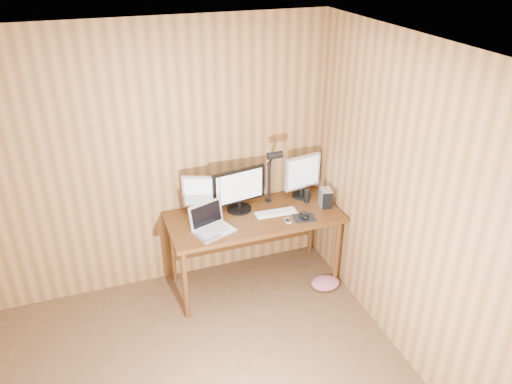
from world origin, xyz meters
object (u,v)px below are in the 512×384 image
desk (252,223)px  mouse (304,216)px  laptop (211,224)px  monitor_right (302,175)px  desk_lamp (272,169)px  monitor_center (239,189)px  monitor_left (202,195)px  hard_drive (326,198)px  phone (288,221)px  keyboard (276,213)px  speaker (307,196)px

desk → mouse: (0.42, -0.27, 0.15)m
desk → laptop: size_ratio=4.00×
monitor_right → desk_lamp: bearing=-179.6°
monitor_center → monitor_left: monitor_center is taller
monitor_right → laptop: 1.07m
monitor_right → hard_drive: bearing=-70.3°
phone → desk_lamp: 0.50m
desk_lamp → phone: bearing=-74.4°
desk → keyboard: size_ratio=4.09×
phone → speaker: bearing=48.2°
mouse → monitor_right: bearing=92.9°
mouse → desk_lamp: 0.52m
monitor_left → laptop: bearing=-68.1°
monitor_right → desk_lamp: 0.38m
desk → keyboard: keyboard is taller
phone → keyboard: bearing=113.6°
monitor_center → monitor_right: 0.67m
monitor_left → phone: monitor_left is taller
desk → keyboard: (0.20, -0.11, 0.13)m
laptop → keyboard: 0.65m
laptop → desk: bearing=2.9°
laptop → phone: size_ratio=3.83×
phone → desk_lamp: desk_lamp is taller
desk → keyboard: bearing=-27.9°
monitor_right → phone: monitor_right is taller
monitor_right → phone: bearing=-138.3°
monitor_left → phone: 0.81m
speaker → desk_lamp: (-0.35, 0.06, 0.32)m
hard_drive → phone: size_ratio=1.64×
monitor_center → desk: bearing=-47.7°
monitor_center → desk_lamp: size_ratio=0.86×
monitor_center → desk_lamp: (0.32, -0.02, 0.17)m
desk → desk_lamp: bearing=15.5°
desk → desk_lamp: desk_lamp is taller
monitor_right → mouse: monitor_right is taller
desk → hard_drive: bearing=-9.7°
monitor_right → monitor_left: bearing=171.9°
monitor_left → desk: bearing=10.3°
monitor_right → laptop: (-1.01, -0.31, -0.18)m
desk → monitor_left: (-0.44, 0.09, 0.33)m
monitor_center → laptop: 0.46m
monitor_left → keyboard: monitor_left is taller
monitor_right → keyboard: (-0.36, -0.23, -0.22)m
desk → monitor_right: bearing=12.4°
hard_drive → phone: 0.49m
monitor_right → laptop: monitor_right is taller
laptop → phone: 0.70m
keyboard → monitor_left: bearing=165.5°
laptop → phone: bearing=-26.9°
monitor_center → speaker: monitor_center is taller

